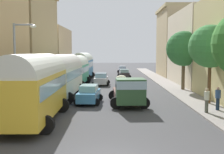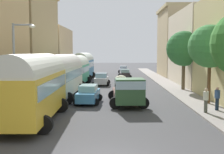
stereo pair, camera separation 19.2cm
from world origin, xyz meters
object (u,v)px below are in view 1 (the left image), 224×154
cargo_truck_0 (128,90)px  streetlamp_near (18,61)px  car_1 (122,70)px  parked_bus_3 (83,65)px  parked_bus_0 (35,85)px  pedestrian_0 (218,98)px  parked_bus_1 (62,74)px  car_3 (101,79)px  parked_bus_2 (75,70)px  pedestrian_1 (207,99)px  car_0 (124,74)px  car_2 (89,94)px

cargo_truck_0 → streetlamp_near: 8.69m
car_1 → parked_bus_3: bearing=-116.3°
parked_bus_0 → pedestrian_0: 12.64m
parked_bus_1 → car_3: (3.16, 10.40, -1.48)m
parked_bus_0 → parked_bus_2: bearing=90.0°
parked_bus_0 → parked_bus_3: size_ratio=0.99×
parked_bus_3 → car_1: size_ratio=2.32×
parked_bus_3 → car_3: size_ratio=2.39×
parked_bus_1 → streetlamp_near: streetlamp_near is taller
car_3 → pedestrian_1: pedestrian_1 is taller
pedestrian_0 → parked_bus_3: bearing=116.9°
parked_bus_3 → cargo_truck_0: bearing=-74.7°
car_3 → car_1: bearing=80.7°
pedestrian_1 → parked_bus_1: bearing=148.4°
car_3 → streetlamp_near: streetlamp_near is taller
parked_bus_2 → pedestrian_1: (11.16, -15.87, -1.07)m
car_0 → streetlamp_near: (-8.20, -27.89, 2.97)m
parked_bus_2 → parked_bus_1: bearing=-90.0°
car_0 → parked_bus_2: bearing=-118.7°
cargo_truck_0 → car_3: cargo_truck_0 is taller
car_1 → streetlamp_near: streetlamp_near is taller
car_0 → car_1: (0.06, 10.40, 0.01)m
car_1 → pedestrian_1: size_ratio=2.09×
streetlamp_near → car_1: bearing=77.8°
car_1 → car_2: size_ratio=0.95×
parked_bus_2 → cargo_truck_0: size_ratio=1.37×
cargo_truck_0 → car_3: size_ratio=1.76×
car_1 → pedestrian_1: (4.59, -38.17, 0.31)m
parked_bus_0 → car_1: bearing=80.7°
parked_bus_1 → car_3: bearing=73.1°
streetlamp_near → parked_bus_0: bearing=-49.9°
parked_bus_1 → parked_bus_3: parked_bus_3 is taller
parked_bus_2 → pedestrian_0: parked_bus_2 is taller
car_0 → streetlamp_near: size_ratio=0.60×
parked_bus_0 → car_2: size_ratio=2.18×
parked_bus_1 → car_0: 21.94m
car_1 → cargo_truck_0: bearing=-91.0°
parked_bus_0 → pedestrian_1: size_ratio=4.78×
car_1 → pedestrian_1: pedestrian_1 is taller
parked_bus_0 → parked_bus_1: (0.00, 9.00, -0.04)m
parked_bus_0 → car_0: (6.51, 29.90, -1.57)m
car_2 → parked_bus_0: bearing=-112.9°
parked_bus_3 → car_2: (2.70, -20.59, -1.56)m
pedestrian_0 → car_0: bearing=102.0°
parked_bus_2 → streetlamp_near: streetlamp_near is taller
parked_bus_3 → cargo_truck_0: parked_bus_3 is taller
pedestrian_0 → parked_bus_1: bearing=153.7°
pedestrian_0 → car_2: bearing=160.0°
parked_bus_1 → parked_bus_3: 18.00m
car_0 → car_3: car_3 is taller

